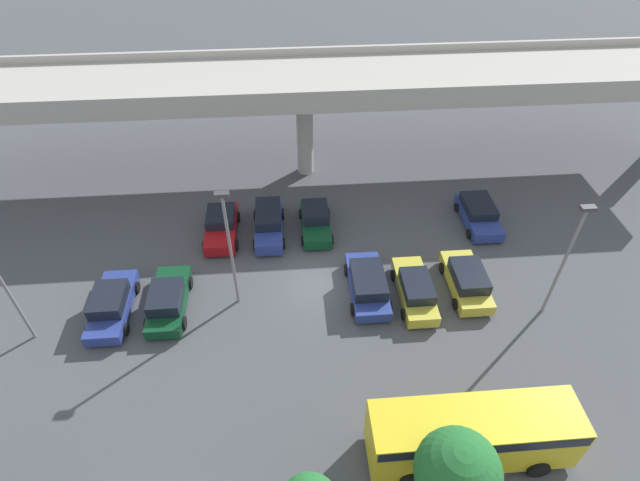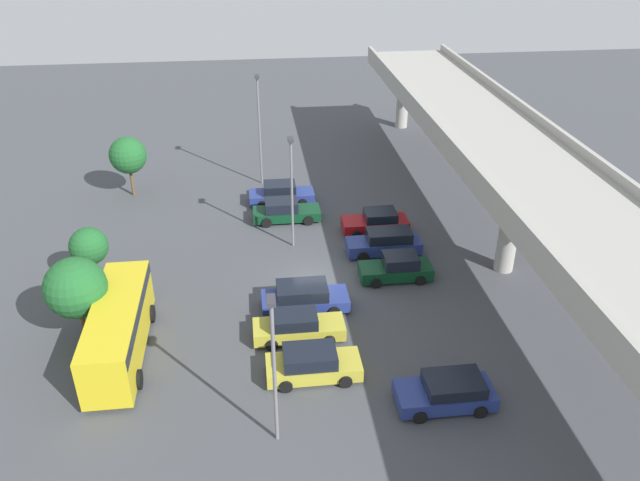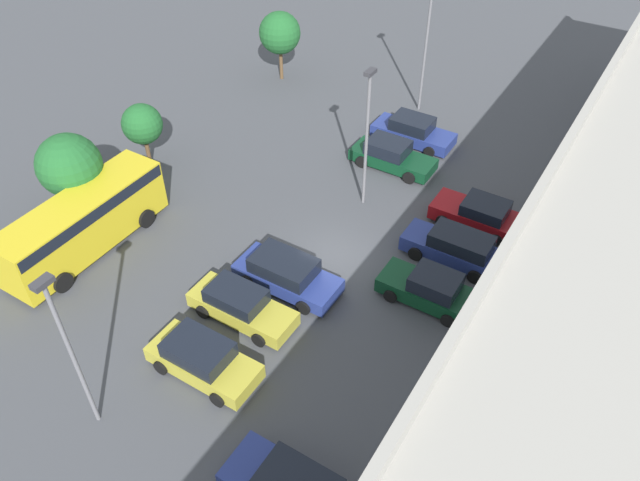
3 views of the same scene
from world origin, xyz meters
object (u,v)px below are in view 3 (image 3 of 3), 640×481
lamp_post_mid_lot (427,33)px  tree_front_left (280,33)px  parked_car_4 (430,289)px  parked_car_2 (479,215)px  tree_front_centre (142,124)px  parked_car_1 (391,155)px  parked_car_0 (413,131)px  tree_front_right (69,166)px  parked_car_7 (202,359)px  parked_car_3 (455,248)px  shuttle_bus (83,220)px  parked_car_5 (286,274)px  lamp_post_near_aisle (367,129)px  parked_car_6 (241,305)px  lamp_post_by_overpass (68,345)px

lamp_post_mid_lot → tree_front_left: 10.28m
parked_car_4 → parked_car_2: bearing=-89.5°
tree_front_centre → parked_car_1: bearing=120.5°
parked_car_0 → parked_car_4: 13.20m
tree_front_right → parked_car_0: bearing=143.7°
parked_car_7 → lamp_post_mid_lot: bearing=93.8°
parked_car_3 → parked_car_7: size_ratio=1.05×
parked_car_3 → shuttle_bus: bearing=28.7°
parked_car_1 → parked_car_7: 16.81m
tree_front_centre → tree_front_right: bearing=5.5°
parked_car_1 → parked_car_5: parked_car_1 is taller
parked_car_1 → shuttle_bus: (13.97, -9.30, 1.02)m
parked_car_1 → lamp_post_mid_lot: size_ratio=0.55×
parked_car_3 → lamp_post_near_aisle: bearing=-16.6°
parked_car_2 → tree_front_centre: tree_front_centre is taller
parked_car_7 → parked_car_2: bearing=67.2°
parked_car_1 → parked_car_6: (13.71, -0.30, -0.02)m
parked_car_6 → tree_front_left: size_ratio=1.02×
parked_car_6 → lamp_post_near_aisle: 10.63m
tree_front_centre → tree_front_right: tree_front_right is taller
tree_front_left → parked_car_2: bearing=65.0°
parked_car_1 → lamp_post_near_aisle: (3.78, 0.27, 3.73)m
shuttle_bus → tree_front_left: size_ratio=1.83×
lamp_post_near_aisle → lamp_post_mid_lot: lamp_post_mid_lot is taller
parked_car_5 → parked_car_1: bearing=91.6°
parked_car_4 → lamp_post_near_aisle: size_ratio=0.58×
parked_car_0 → parked_car_6: bearing=-90.7°
parked_car_6 → lamp_post_near_aisle: bearing=86.7°
parked_car_4 → parked_car_5: bearing=23.2°
lamp_post_near_aisle → lamp_post_by_overpass: size_ratio=1.03×
lamp_post_near_aisle → tree_front_centre: bearing=-75.0°
parked_car_7 → tree_front_centre: size_ratio=1.23×
parked_car_0 → lamp_post_mid_lot: (-3.83, -1.33, 4.37)m
parked_car_1 → parked_car_2: parked_car_2 is taller
parked_car_1 → parked_car_6: 13.71m
lamp_post_near_aisle → tree_front_right: (8.66, -11.69, -1.28)m
tree_front_centre → parked_car_5: bearing=71.6°
lamp_post_mid_lot → tree_front_centre: bearing=-37.2°
shuttle_bus → lamp_post_mid_lot: (-20.83, 7.89, 3.35)m
parked_car_1 → parked_car_5: size_ratio=0.98×
parked_car_3 → parked_car_5: parked_car_3 is taller
parked_car_5 → parked_car_6: (2.60, -0.60, -0.04)m
parked_car_2 → parked_car_3: parked_car_3 is taller
parked_car_3 → lamp_post_near_aisle: lamp_post_near_aisle is taller
parked_car_4 → tree_front_right: bearing=12.3°
parked_car_5 → lamp_post_near_aisle: bearing=90.3°
lamp_post_by_overpass → tree_front_centre: lamp_post_by_overpass is taller
lamp_post_near_aisle → parked_car_5: bearing=0.3°
parked_car_2 → tree_front_left: (-8.21, -17.63, 2.57)m
lamp_post_by_overpass → parked_car_1: bearing=175.0°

